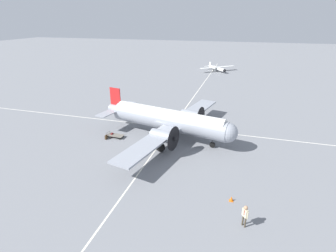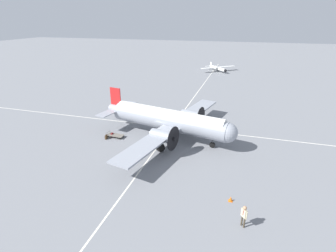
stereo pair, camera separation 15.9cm
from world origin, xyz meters
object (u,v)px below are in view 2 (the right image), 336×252
Objects in this scene: crew_foreground at (244,214)px; light_aircraft_distant at (218,68)px; suitcase_near_door at (106,137)px; baggage_cart at (115,135)px; airliner_main at (171,120)px; traffic_cone at (231,199)px; suitcase_upright_spare at (112,135)px.

crew_foreground is 60.73m from light_aircraft_distant.
suitcase_near_door reaches higher than baggage_cart.
baggage_cart is at bearing -152.05° from airliner_main.
suitcase_upright_spare is at bearing 60.45° from traffic_cone.
airliner_main is at bearing -70.85° from suitcase_near_door.
suitcase_upright_spare is 0.51m from baggage_cart.
crew_foreground is 3.93× the size of traffic_cone.
crew_foreground reaches higher than baggage_cart.
light_aircraft_distant is 19.77× the size of traffic_cone.
light_aircraft_distant reaches higher than suitcase_near_door.
suitcase_near_door is 50.20m from light_aircraft_distant.
suitcase_upright_spare is at bearing -154.01° from airliner_main.
baggage_cart is 49.27m from light_aircraft_distant.
light_aircraft_distant reaches higher than traffic_cone.
baggage_cart is at bearing 60.04° from traffic_cone.
light_aircraft_distant is 57.94m from traffic_cone.
suitcase_near_door is 1.16m from baggage_cart.
airliner_main is 45.34× the size of suitcase_upright_spare.
airliner_main reaches higher than suitcase_near_door.
suitcase_near_door is (10.58, 17.01, -0.84)m from crew_foreground.
airliner_main reaches higher than traffic_cone.
light_aircraft_distant reaches higher than suitcase_upright_spare.
crew_foreground is 0.81× the size of baggage_cart.
baggage_cart reaches higher than suitcase_upright_spare.
baggage_cart is (-0.13, -0.49, 0.05)m from suitcase_upright_spare.
airliner_main is 46.87m from light_aircraft_distant.
suitcase_near_door is at bearing -49.73° from light_aircraft_distant.
traffic_cone is at bearing -27.39° from baggage_cart.
baggage_cart is at bearing -105.34° from suitcase_upright_spare.
traffic_cone is (-57.42, -7.70, -0.64)m from light_aircraft_distant.
crew_foreground is at bearing -124.65° from suitcase_upright_spare.
airliner_main is 8.42m from suitcase_near_door.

